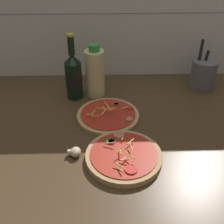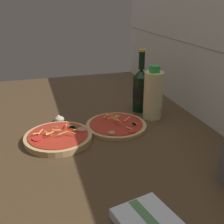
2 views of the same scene
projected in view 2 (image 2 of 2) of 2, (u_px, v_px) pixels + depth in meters
counter_slab at (88, 140)px, 97.12cm from camera, size 160.00×90.00×2.50cm
tile_backsplash at (212, 49)px, 98.19cm from camera, size 160.00×1.13×60.00cm
pizza_near at (59, 138)px, 93.18cm from camera, size 22.59×22.59×5.00cm
pizza_far at (116, 125)px, 103.23cm from camera, size 22.25×22.25×4.68cm
beer_bottle at (141, 89)px, 115.26cm from camera, size 6.43×6.43×25.62cm
oil_bottle at (153, 94)px, 108.39cm from camera, size 7.40×7.40×20.92cm
mushroom_left at (59, 119)px, 106.85cm from camera, size 3.99×3.80×2.66cm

